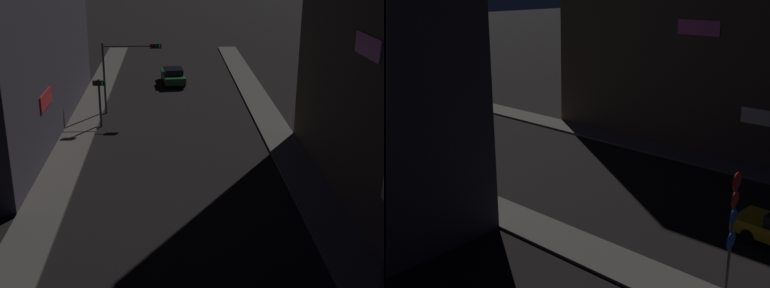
{
  "view_description": "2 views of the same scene",
  "coord_description": "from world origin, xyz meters",
  "views": [
    {
      "loc": [
        -0.53,
        -5.48,
        11.67
      ],
      "look_at": [
        0.61,
        20.25,
        2.02
      ],
      "focal_mm": 49.73,
      "sensor_mm": 36.0,
      "label": 1
    },
    {
      "loc": [
        -20.67,
        0.09,
        10.5
      ],
      "look_at": [
        -0.58,
        18.08,
        1.96
      ],
      "focal_mm": 48.29,
      "sensor_mm": 36.0,
      "label": 2
    }
  ],
  "objects": [
    {
      "name": "sidewalk_left",
      "position": [
        -6.53,
        28.39,
        0.07
      ],
      "size": [
        2.13,
        60.78,
        0.14
      ],
      "primitive_type": "cube",
      "color": "#5B5651",
      "rests_on": "ground_plane"
    },
    {
      "name": "sidewalk_right",
      "position": [
        6.53,
        28.39,
        0.07
      ],
      "size": [
        2.13,
        60.78,
        0.14
      ],
      "primitive_type": "cube",
      "color": "#5B5651",
      "rests_on": "ground_plane"
    },
    {
      "name": "far_car",
      "position": [
        -0.16,
        41.25,
        0.73
      ],
      "size": [
        2.25,
        4.61,
        1.42
      ],
      "color": "#1E512D",
      "rests_on": "ground_plane"
    },
    {
      "name": "traffic_light_overhead",
      "position": [
        -3.59,
        32.43,
        3.78
      ],
      "size": [
        4.26,
        0.41,
        5.2
      ],
      "color": "#47474C",
      "rests_on": "ground_plane"
    },
    {
      "name": "traffic_light_left_kerb",
      "position": [
        -5.21,
        29.28,
        2.41
      ],
      "size": [
        0.8,
        0.42,
        3.33
      ],
      "color": "#47474C",
      "rests_on": "ground_plane"
    }
  ]
}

